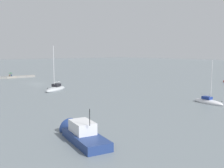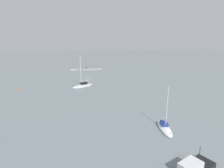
# 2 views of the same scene
# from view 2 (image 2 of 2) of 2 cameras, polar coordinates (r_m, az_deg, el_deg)

# --- Properties ---
(ground_plane) EXTENTS (500.00, 500.00, 0.00)m
(ground_plane) POSITION_cam_2_polar(r_m,az_deg,el_deg) (71.85, -7.94, 2.13)
(ground_plane) COLOR slate
(seawall_pier) EXTENTS (16.18, 1.99, 0.67)m
(seawall_pier) POSITION_cam_2_polar(r_m,az_deg,el_deg) (91.78, -8.30, 4.78)
(seawall_pier) COLOR gray
(seawall_pier) RESTS_ON ground_plane
(person_seated_blue_left) EXTENTS (0.45, 0.64, 0.73)m
(person_seated_blue_left) POSITION_cam_2_polar(r_m,az_deg,el_deg) (91.62, -8.21, 5.14)
(person_seated_blue_left) COLOR #1E2333
(person_seated_blue_left) RESTS_ON seawall_pier
(person_seated_brown_right) EXTENTS (0.45, 0.64, 0.73)m
(person_seated_brown_right) POSITION_cam_2_polar(r_m,az_deg,el_deg) (91.62, -8.56, 5.13)
(person_seated_brown_right) COLOR #1E2333
(person_seated_brown_right) RESTS_ON seawall_pier
(umbrella_open_green) EXTENTS (1.43, 1.43, 1.31)m
(umbrella_open_green) POSITION_cam_2_polar(r_m,az_deg,el_deg) (91.51, -8.40, 5.67)
(umbrella_open_green) COLOR black
(umbrella_open_green) RESTS_ON seawall_pier
(sailboat_grey_mid) EXTENTS (7.56, 5.97, 10.55)m
(sailboat_grey_mid) POSITION_cam_2_polar(r_m,az_deg,el_deg) (56.62, -9.47, -0.61)
(sailboat_grey_mid) COLOR #ADB2B7
(sailboat_grey_mid) RESTS_ON ground_plane
(sailboat_white_far) EXTENTS (2.34, 5.93, 7.71)m
(sailboat_white_far) POSITION_cam_2_polar(r_m,az_deg,el_deg) (30.77, 16.72, -13.53)
(sailboat_white_far) COLOR silver
(sailboat_white_far) RESTS_ON ground_plane
(mooring_buoy_mid) EXTENTS (0.55, 0.55, 0.55)m
(mooring_buoy_mid) POSITION_cam_2_polar(r_m,az_deg,el_deg) (59.80, -27.81, -1.53)
(mooring_buoy_mid) COLOR #EA5914
(mooring_buoy_mid) RESTS_ON ground_plane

